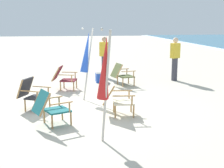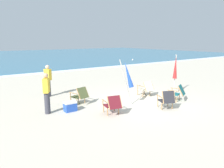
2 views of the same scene
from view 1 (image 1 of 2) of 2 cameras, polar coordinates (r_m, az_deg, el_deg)
ground_plane at (r=8.33m, az=-5.43°, el=-4.14°), size 80.00×80.00×0.00m
beach_chair_back_left at (r=7.45m, az=0.82°, el=-2.59°), size 0.63×0.80×0.78m
beach_chair_front_left at (r=6.84m, az=-11.31°, el=-4.08°), size 0.83×0.92×0.79m
beach_chair_mid_center at (r=10.38m, az=-8.88°, el=1.27°), size 0.73×0.87×0.78m
beach_chair_front_right at (r=10.90m, az=1.76°, el=1.90°), size 0.73×0.86×0.79m
beach_chair_back_right at (r=8.22m, az=-14.46°, el=-1.57°), size 0.81×0.87×0.81m
umbrella_furled_red at (r=5.58m, az=-1.32°, el=2.75°), size 0.42×0.37×2.12m
umbrella_furled_blue at (r=8.93m, az=-4.67°, el=5.72°), size 0.62×0.48×2.06m
person_near_chairs at (r=12.03m, az=11.43°, el=4.57°), size 0.33×0.39×1.63m
person_by_waterline at (r=12.40m, az=-1.42°, el=4.99°), size 0.36×0.39×1.63m
cooler_box at (r=11.63m, az=-2.15°, el=1.38°), size 0.49×0.35×0.40m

